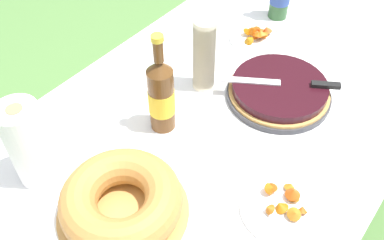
{
  "coord_description": "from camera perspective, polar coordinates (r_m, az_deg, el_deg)",
  "views": [
    {
      "loc": [
        -0.85,
        -0.5,
        1.66
      ],
      "look_at": [
        -0.17,
        0.03,
        0.77
      ],
      "focal_mm": 40.0,
      "sensor_mm": 36.0,
      "label": 1
    }
  ],
  "objects": [
    {
      "name": "cider_bottle_amber",
      "position": [
        1.22,
        -4.13,
        3.33
      ],
      "size": [
        0.08,
        0.08,
        0.33
      ],
      "color": "brown",
      "rests_on": "tablecloth"
    },
    {
      "name": "serving_knife",
      "position": [
        1.39,
        12.94,
        4.83
      ],
      "size": [
        0.22,
        0.33,
        0.01
      ],
      "rotation": [
        0.0,
        0.0,
        2.13
      ],
      "color": "silver",
      "rests_on": "berry_tart"
    },
    {
      "name": "snack_plate_far",
      "position": [
        1.65,
        8.6,
        10.94
      ],
      "size": [
        0.2,
        0.2,
        0.06
      ],
      "color": "white",
      "rests_on": "tablecloth"
    },
    {
      "name": "cup_stack",
      "position": [
        1.36,
        1.62,
        8.64
      ],
      "size": [
        0.07,
        0.07,
        0.25
      ],
      "color": "beige",
      "rests_on": "tablecloth"
    },
    {
      "name": "berry_tart",
      "position": [
        1.41,
        11.52,
        3.86
      ],
      "size": [
        0.34,
        0.34,
        0.06
      ],
      "color": "#38383D",
      "rests_on": "tablecloth"
    },
    {
      "name": "snack_plate_near",
      "position": [
        1.14,
        12.16,
        -11.15
      ],
      "size": [
        0.23,
        0.23,
        0.06
      ],
      "color": "white",
      "rests_on": "tablecloth"
    },
    {
      "name": "ground_plane",
      "position": [
        1.93,
        3.9,
        -13.3
      ],
      "size": [
        16.0,
        16.0,
        0.0
      ],
      "primitive_type": "plane",
      "color": "#568442"
    },
    {
      "name": "paper_towel_roll",
      "position": [
        1.17,
        -20.94,
        -3.01
      ],
      "size": [
        0.11,
        0.11,
        0.25
      ],
      "color": "white",
      "rests_on": "tablecloth"
    },
    {
      "name": "garden_table",
      "position": [
        1.42,
        5.18,
        0.05
      ],
      "size": [
        1.84,
        1.01,
        0.7
      ],
      "color": "brown",
      "rests_on": "ground_plane"
    },
    {
      "name": "tablecloth",
      "position": [
        1.38,
        5.31,
        1.42
      ],
      "size": [
        1.85,
        1.02,
        0.1
      ],
      "color": "white",
      "rests_on": "garden_table"
    },
    {
      "name": "bundt_cake",
      "position": [
        1.09,
        -9.33,
        -10.66
      ],
      "size": [
        0.34,
        0.34,
        0.1
      ],
      "color": "tan",
      "rests_on": "tablecloth"
    }
  ]
}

